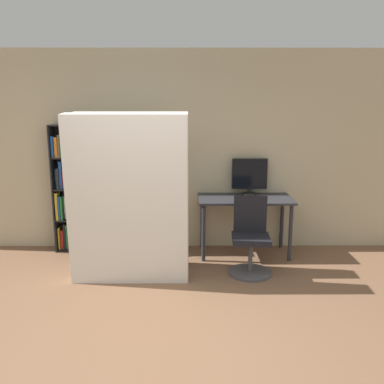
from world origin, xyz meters
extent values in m
plane|color=brown|center=(0.00, 0.00, 0.00)|extent=(16.00, 16.00, 0.00)
cube|color=#C6B793|center=(0.00, 2.72, 1.35)|extent=(8.00, 0.06, 2.70)
cube|color=#2D2D33|center=(1.09, 2.37, 0.76)|extent=(1.23, 0.64, 0.03)
cylinder|color=#2D2D33|center=(0.53, 2.11, 0.37)|extent=(0.05, 0.05, 0.75)
cylinder|color=#2D2D33|center=(1.64, 2.11, 0.37)|extent=(0.05, 0.05, 0.75)
cylinder|color=#2D2D33|center=(0.53, 2.63, 0.37)|extent=(0.05, 0.05, 0.75)
cylinder|color=#2D2D33|center=(1.64, 2.63, 0.37)|extent=(0.05, 0.05, 0.75)
cylinder|color=black|center=(1.16, 2.57, 0.79)|extent=(0.20, 0.20, 0.02)
cylinder|color=black|center=(1.16, 2.57, 0.83)|extent=(0.04, 0.04, 0.07)
cube|color=black|center=(1.16, 2.58, 1.06)|extent=(0.48, 0.02, 0.42)
cube|color=black|center=(1.16, 2.57, 1.06)|extent=(0.46, 0.03, 0.39)
cylinder|color=#4C4C51|center=(1.08, 1.69, 0.01)|extent=(0.52, 0.52, 0.03)
cylinder|color=#4C4C51|center=(1.08, 1.69, 0.22)|extent=(0.05, 0.05, 0.38)
cube|color=black|center=(1.08, 1.69, 0.44)|extent=(0.47, 0.47, 0.05)
cube|color=black|center=(1.09, 1.89, 0.69)|extent=(0.40, 0.06, 0.45)
cube|color=black|center=(-1.47, 2.56, 0.86)|extent=(0.02, 0.27, 1.72)
cube|color=black|center=(-0.62, 2.56, 0.86)|extent=(0.02, 0.27, 1.72)
cube|color=black|center=(-1.04, 2.69, 0.86)|extent=(0.87, 0.02, 1.72)
cube|color=black|center=(-1.04, 2.56, 0.01)|extent=(0.83, 0.24, 0.02)
cube|color=black|center=(-1.04, 2.56, 0.44)|extent=(0.83, 0.24, 0.02)
cube|color=black|center=(-1.04, 2.56, 0.86)|extent=(0.83, 0.24, 0.02)
cube|color=black|center=(-1.04, 2.56, 1.29)|extent=(0.83, 0.24, 0.02)
cube|color=black|center=(-1.04, 2.56, 1.72)|extent=(0.83, 0.24, 0.02)
cube|color=gold|center=(-1.44, 2.56, 0.17)|extent=(0.02, 0.16, 0.31)
cube|color=red|center=(-1.41, 2.58, 0.15)|extent=(0.03, 0.14, 0.27)
cube|color=#232328|center=(-1.37, 2.58, 0.19)|extent=(0.03, 0.15, 0.35)
cube|color=#287A38|center=(-1.33, 2.57, 0.19)|extent=(0.02, 0.16, 0.35)
cube|color=red|center=(-1.31, 2.58, 0.16)|extent=(0.02, 0.16, 0.29)
cube|color=red|center=(-1.27, 2.53, 0.19)|extent=(0.03, 0.15, 0.34)
cube|color=gold|center=(-1.43, 2.53, 0.63)|extent=(0.03, 0.17, 0.37)
cube|color=#1E4C9E|center=(-1.40, 2.55, 0.61)|extent=(0.02, 0.19, 0.33)
cube|color=#287A38|center=(-1.37, 2.51, 0.61)|extent=(0.02, 0.13, 0.32)
cube|color=silver|center=(-1.33, 2.59, 0.60)|extent=(0.04, 0.13, 0.31)
cube|color=#1E4C9E|center=(-1.30, 2.55, 0.61)|extent=(0.02, 0.17, 0.34)
cube|color=teal|center=(-1.26, 2.58, 0.57)|extent=(0.04, 0.19, 0.26)
cube|color=#232328|center=(-1.21, 2.55, 0.59)|extent=(0.04, 0.15, 0.29)
cube|color=gold|center=(-1.17, 2.57, 0.63)|extent=(0.03, 0.18, 0.36)
cube|color=#232328|center=(-1.14, 2.55, 0.59)|extent=(0.02, 0.16, 0.30)
cube|color=teal|center=(-1.43, 2.61, 1.00)|extent=(0.04, 0.13, 0.26)
cube|color=#232328|center=(-1.39, 2.52, 1.01)|extent=(0.03, 0.15, 0.29)
cube|color=#1E4C9E|center=(-1.36, 2.55, 1.06)|extent=(0.03, 0.17, 0.37)
cube|color=red|center=(-1.32, 2.56, 1.01)|extent=(0.03, 0.15, 0.28)
cube|color=#1E4C9E|center=(-1.44, 2.52, 1.44)|extent=(0.03, 0.14, 0.28)
cube|color=orange|center=(-1.39, 2.55, 1.43)|extent=(0.04, 0.20, 0.27)
cube|color=brown|center=(-1.35, 2.51, 1.45)|extent=(0.03, 0.14, 0.30)
cube|color=#287A38|center=(-1.31, 2.54, 1.46)|extent=(0.04, 0.20, 0.33)
cube|color=silver|center=(-1.27, 2.52, 1.44)|extent=(0.03, 0.14, 0.29)
cube|color=red|center=(-1.24, 2.57, 1.47)|extent=(0.02, 0.17, 0.35)
cube|color=brown|center=(-1.21, 2.52, 1.44)|extent=(0.03, 0.16, 0.28)
cube|color=orange|center=(-1.17, 2.58, 1.46)|extent=(0.03, 0.18, 0.32)
cube|color=gold|center=(-1.14, 2.58, 1.46)|extent=(0.04, 0.15, 0.32)
cube|color=silver|center=(-0.33, 1.49, 0.95)|extent=(1.33, 0.34, 1.91)
cube|color=beige|center=(0.33, 1.49, 0.95)|extent=(0.01, 0.34, 1.87)
cube|color=silver|center=(-0.33, 1.89, 0.95)|extent=(1.33, 0.33, 1.91)
cube|color=beige|center=(0.33, 1.89, 0.95)|extent=(0.01, 0.33, 1.87)
camera|label=1|loc=(0.36, -3.10, 2.05)|focal=40.00mm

